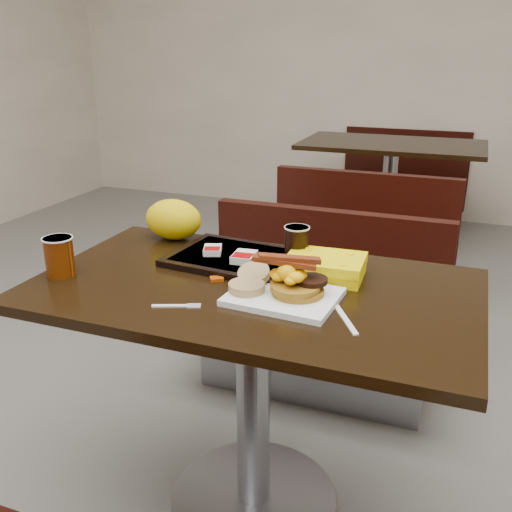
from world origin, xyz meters
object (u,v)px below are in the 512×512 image
at_px(table_far, 388,197).
at_px(paper_bag, 173,219).
at_px(hashbrown_sleeve_right, 244,257).
at_px(bench_far_n, 401,178).
at_px(coffee_cup_near, 59,257).
at_px(table_near, 253,402).
at_px(coffee_cup_far, 297,243).
at_px(pancake_stack, 298,289).
at_px(bench_near_n, 316,310).
at_px(platter, 283,297).
at_px(fork, 169,306).
at_px(tray, 240,259).
at_px(bench_far_s, 370,227).
at_px(hashbrown_sleeve_left, 213,250).
at_px(knife, 345,319).
at_px(clamshell, 325,267).

xyz_separation_m(table_far, paper_bag, (-0.39, -2.32, 0.44)).
bearing_deg(hashbrown_sleeve_right, bench_far_n, 83.93).
bearing_deg(coffee_cup_near, table_far, 78.92).
distance_m(table_near, coffee_cup_far, 0.49).
height_order(pancake_stack, paper_bag, paper_bag).
distance_m(bench_near_n, paper_bag, 0.74).
bearing_deg(table_near, platter, -30.10).
bearing_deg(fork, pancake_stack, 6.84).
bearing_deg(fork, table_far, 65.57).
distance_m(table_near, tray, 0.43).
xyz_separation_m(bench_far_s, coffee_cup_near, (-0.53, -2.03, 0.45)).
height_order(bench_near_n, hashbrown_sleeve_left, hashbrown_sleeve_left).
xyz_separation_m(coffee_cup_near, tray, (0.43, 0.28, -0.05)).
bearing_deg(table_near, coffee_cup_far, 71.66).
height_order(table_far, platter, platter).
xyz_separation_m(hashbrown_sleeve_left, coffee_cup_far, (0.25, 0.05, 0.04)).
distance_m(bench_far_n, paper_bag, 3.08).
xyz_separation_m(pancake_stack, hashbrown_sleeve_right, (-0.22, 0.17, 0.00)).
height_order(knife, tray, tray).
xyz_separation_m(bench_far_n, platter, (0.11, -3.36, 0.40)).
relative_size(bench_far_s, paper_bag, 5.15).
bearing_deg(pancake_stack, bench_far_n, 92.42).
distance_m(pancake_stack, hashbrown_sleeve_right, 0.27).
bearing_deg(pancake_stack, coffee_cup_near, -173.34).
distance_m(fork, hashbrown_sleeve_left, 0.35).
bearing_deg(hashbrown_sleeve_left, knife, -49.87).
height_order(table_far, bench_far_s, table_far).
bearing_deg(bench_far_n, hashbrown_sleeve_right, -91.33).
bearing_deg(bench_near_n, fork, -99.19).
xyz_separation_m(platter, knife, (0.17, -0.06, -0.01)).
height_order(platter, tray, tray).
distance_m(platter, fork, 0.29).
height_order(table_far, tray, tray).
relative_size(platter, fork, 2.23).
relative_size(tray, coffee_cup_far, 4.22).
bearing_deg(hashbrown_sleeve_right, table_far, 83.56).
bearing_deg(tray, platter, -40.28).
distance_m(bench_near_n, hashbrown_sleeve_right, 0.72).
relative_size(coffee_cup_near, clamshell, 0.52).
distance_m(bench_near_n, coffee_cup_near, 1.08).
bearing_deg(pancake_stack, bench_far_s, 94.15).
distance_m(table_near, clamshell, 0.46).
bearing_deg(knife, tray, -155.23).
xyz_separation_m(bench_near_n, fork, (-0.15, -0.90, 0.39)).
height_order(table_near, table_far, same).
relative_size(bench_far_s, hashbrown_sleeve_left, 14.14).
height_order(pancake_stack, hashbrown_sleeve_left, pancake_stack).
bearing_deg(bench_far_s, coffee_cup_far, -87.87).
height_order(fork, hashbrown_sleeve_right, hashbrown_sleeve_right).
bearing_deg(clamshell, pancake_stack, -100.74).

